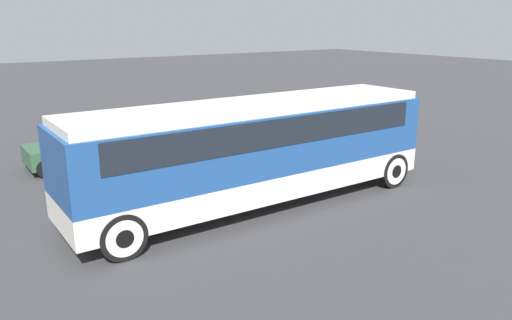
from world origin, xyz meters
The scene contains 4 objects.
ground_plane centered at (0.00, 0.00, 0.00)m, with size 120.00×120.00×0.00m, color #38383A.
tour_bus centered at (0.10, 0.00, 1.88)m, with size 11.18×2.65×3.10m.
parked_car_near centered at (1.25, 5.72, 0.72)m, with size 4.18×1.79×1.47m.
parked_car_mid centered at (-2.88, 7.24, 0.73)m, with size 4.28×1.91×1.49m.
Camera 1 is at (-7.92, -11.50, 5.32)m, focal length 35.00 mm.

